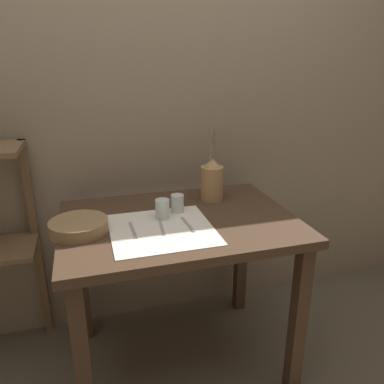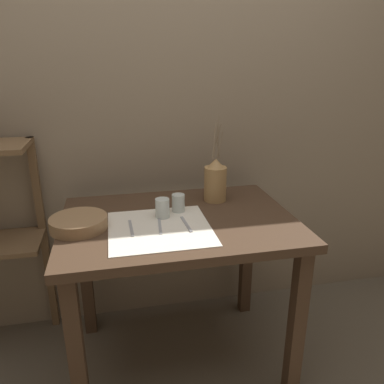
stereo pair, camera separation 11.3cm
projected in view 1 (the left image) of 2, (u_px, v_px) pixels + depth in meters
name	position (u px, v px, depth m)	size (l,w,h in m)	color
ground_plane	(181.00, 358.00, 1.94)	(12.00, 12.00, 0.00)	brown
stone_wall_back	(155.00, 112.00, 1.98)	(7.00, 0.06, 2.40)	gray
wooden_table	(179.00, 243.00, 1.72)	(1.04, 0.75, 0.79)	#422D1E
linen_cloth	(162.00, 229.00, 1.57)	(0.43, 0.43, 0.00)	silver
pitcher_with_flowers	(212.00, 181.00, 1.87)	(0.11, 0.11, 0.42)	#A87F4C
wooden_bowl	(79.00, 226.00, 1.53)	(0.24, 0.24, 0.05)	#8E6B47
glass_tumbler_near	(162.00, 209.00, 1.66)	(0.06, 0.06, 0.09)	silver
glass_tumbler_far	(177.00, 203.00, 1.73)	(0.06, 0.06, 0.08)	silver
fork_inner	(133.00, 230.00, 1.55)	(0.02, 0.16, 0.00)	#939399
knife_center	(162.00, 227.00, 1.58)	(0.02, 0.16, 0.00)	#939399
fork_outer	(188.00, 224.00, 1.60)	(0.02, 0.16, 0.00)	#939399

